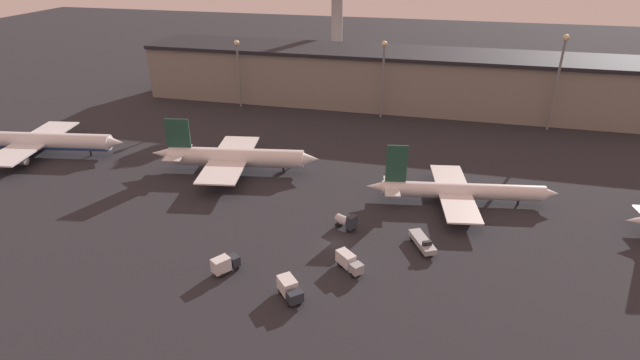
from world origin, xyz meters
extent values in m
plane|color=#26262B|center=(0.00, 0.00, 0.00)|extent=(600.00, 600.00, 0.00)
cube|color=gray|center=(0.00, 90.75, 8.82)|extent=(171.33, 22.34, 17.65)
cube|color=black|center=(0.00, 90.75, 18.25)|extent=(171.33, 24.34, 1.20)
cylinder|color=white|center=(-86.46, 24.16, 4.05)|extent=(39.40, 10.53, 4.26)
cylinder|color=#2D519E|center=(-86.46, 24.16, 3.30)|extent=(37.36, 9.59, 3.62)
cone|color=white|center=(-65.85, 27.53, 4.05)|extent=(5.70, 4.82, 4.05)
cube|color=white|center=(-88.40, 23.85, 3.52)|extent=(14.40, 32.99, 0.36)
cylinder|color=gray|center=(-88.68, 32.85, 2.10)|extent=(5.01, 3.07, 2.35)
cylinder|color=gray|center=(-85.80, 15.22, 2.10)|extent=(5.01, 3.07, 2.35)
cylinder|color=black|center=(-72.92, 26.38, 0.96)|extent=(0.50, 0.50, 1.92)
cylinder|color=black|center=(-88.67, 25.53, 0.96)|extent=(0.50, 0.50, 1.92)
cylinder|color=black|center=(-88.12, 22.16, 0.96)|extent=(0.50, 0.50, 1.92)
cylinder|color=white|center=(-30.78, 26.28, 4.06)|extent=(33.83, 9.63, 4.27)
cylinder|color=#ADB2B7|center=(-30.78, 26.28, 3.31)|extent=(32.07, 8.73, 3.63)
cone|color=white|center=(-12.94, 29.19, 4.06)|extent=(5.72, 4.83, 4.06)
cone|color=white|center=(-48.82, 23.33, 4.38)|extent=(6.91, 4.62, 3.63)
cube|color=#1E4738|center=(-44.70, 24.00, 9.87)|extent=(5.97, 1.36, 7.34)
cube|color=white|center=(-45.36, 23.90, 4.70)|extent=(5.93, 11.19, 0.24)
cube|color=white|center=(-32.43, 26.01, 3.53)|extent=(14.05, 30.69, 0.36)
cylinder|color=gray|center=(-32.77, 34.34, 2.10)|extent=(5.02, 3.08, 2.35)
cylinder|color=gray|center=(-30.10, 18.00, 2.10)|extent=(5.02, 3.08, 2.35)
cylinder|color=black|center=(-19.18, 28.17, 0.96)|extent=(0.50, 0.50, 1.92)
cylinder|color=black|center=(-32.71, 27.70, 0.96)|extent=(0.50, 0.50, 1.92)
cylinder|color=black|center=(-32.16, 24.32, 0.96)|extent=(0.50, 0.50, 1.92)
cylinder|color=white|center=(23.81, 22.63, 3.09)|extent=(35.28, 8.89, 3.26)
cylinder|color=#ADB2B7|center=(23.81, 22.63, 2.52)|extent=(33.46, 8.13, 2.77)
cone|color=white|center=(42.15, 25.63, 3.09)|extent=(4.36, 3.68, 3.09)
cone|color=white|center=(5.30, 19.61, 3.34)|extent=(5.27, 3.52, 2.77)
cube|color=#1E4738|center=(9.21, 20.25, 9.00)|extent=(4.56, 1.13, 8.56)
cube|color=white|center=(8.51, 20.13, 3.58)|extent=(4.81, 10.30, 0.24)
cube|color=white|center=(22.07, 22.35, 2.69)|extent=(11.50, 28.30, 0.36)
cylinder|color=gray|center=(21.87, 30.12, 1.54)|extent=(3.82, 2.35, 1.79)
cylinder|color=gray|center=(24.35, 14.92, 1.54)|extent=(3.82, 2.35, 1.79)
cylinder|color=black|center=(35.97, 24.62, 0.73)|extent=(0.50, 0.50, 1.47)
cylinder|color=black|center=(21.86, 23.63, 0.73)|extent=(0.50, 0.50, 1.47)
cylinder|color=black|center=(22.28, 21.06, 0.73)|extent=(0.50, 0.50, 1.47)
cone|color=silver|center=(56.93, 16.74, 3.38)|extent=(5.34, 3.57, 2.80)
cube|color=#9EA3A8|center=(5.81, -9.15, 1.58)|extent=(2.65, 2.66, 1.72)
cube|color=silver|center=(3.48, -7.01, 1.87)|extent=(4.03, 3.93, 2.29)
cylinder|color=black|center=(6.19, -8.47, 0.45)|extent=(1.00, 0.98, 0.90)
cylinder|color=black|center=(5.18, -9.58, 0.45)|extent=(1.00, 0.98, 0.90)
cylinder|color=black|center=(3.42, -5.94, 0.45)|extent=(1.00, 0.98, 0.90)
cylinder|color=black|center=(2.41, -7.05, 0.45)|extent=(1.00, 0.98, 0.90)
cube|color=#282D38|center=(-15.70, -11.99, 1.66)|extent=(2.54, 2.39, 1.87)
cube|color=silver|center=(-17.20, -14.14, 1.97)|extent=(3.43, 3.66, 2.50)
cylinder|color=black|center=(-16.43, -11.66, 0.45)|extent=(0.94, 1.04, 0.90)
cylinder|color=black|center=(-15.14, -12.56, 0.45)|extent=(0.94, 1.04, 0.90)
cylinder|color=black|center=(-18.20, -14.21, 0.45)|extent=(0.94, 1.04, 0.90)
cylinder|color=black|center=(-16.92, -15.10, 0.45)|extent=(0.94, 1.04, 0.90)
cube|color=#282D38|center=(2.32, 5.17, 2.07)|extent=(2.11, 2.41, 2.71)
cylinder|color=#B7B7BC|center=(0.23, 6.32, 1.64)|extent=(3.37, 2.98, 1.84)
cylinder|color=black|center=(2.53, 5.93, 0.45)|extent=(1.04, 0.88, 0.90)
cylinder|color=black|center=(1.79, 4.59, 0.45)|extent=(1.04, 0.88, 0.90)
cylinder|color=black|center=(-0.03, 7.34, 0.45)|extent=(1.04, 0.88, 0.90)
cylinder|color=black|center=(-0.77, 6.00, 0.45)|extent=(1.04, 0.88, 0.90)
cube|color=#9EA3A8|center=(16.36, 2.60, 1.25)|extent=(5.74, 8.16, 1.07)
cube|color=black|center=(17.26, 0.84, 2.19)|extent=(1.81, 1.39, 0.80)
cylinder|color=black|center=(18.32, 0.75, 0.45)|extent=(0.94, 1.07, 0.90)
cylinder|color=black|center=(16.72, -0.07, 0.45)|extent=(0.94, 1.07, 0.90)
cylinder|color=black|center=(16.01, 5.28, 0.45)|extent=(0.94, 1.07, 0.90)
cylinder|color=black|center=(14.41, 4.46, 0.45)|extent=(0.94, 1.07, 0.90)
cube|color=#282D38|center=(-2.40, -18.97, 1.64)|extent=(2.91, 2.85, 1.83)
cube|color=silver|center=(-4.38, -16.74, 1.94)|extent=(4.09, 4.17, 2.44)
cylinder|color=black|center=(-1.83, -18.25, 0.45)|extent=(1.05, 1.08, 0.90)
cylinder|color=black|center=(-3.19, -19.45, 0.45)|extent=(1.05, 1.08, 0.90)
cylinder|color=black|center=(-4.17, -15.60, 0.45)|extent=(1.05, 1.08, 0.90)
cylinder|color=black|center=(-5.53, -16.80, 0.45)|extent=(1.05, 1.08, 0.90)
cylinder|color=slate|center=(-50.00, 77.05, 10.58)|extent=(0.70, 0.70, 21.16)
sphere|color=beige|center=(-50.00, 77.05, 21.76)|extent=(1.80, 1.80, 1.80)
cylinder|color=slate|center=(-1.17, 77.05, 11.51)|extent=(0.70, 0.70, 23.02)
sphere|color=beige|center=(-1.17, 77.05, 23.62)|extent=(1.80, 1.80, 1.80)
cylinder|color=slate|center=(49.93, 77.05, 13.52)|extent=(0.70, 0.70, 27.03)
sphere|color=beige|center=(49.93, 77.05, 27.63)|extent=(1.80, 1.80, 1.80)
cylinder|color=#99999E|center=(-24.93, 118.64, 19.86)|extent=(4.40, 4.40, 39.72)
camera|label=1|loc=(16.33, -79.33, 53.13)|focal=28.00mm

